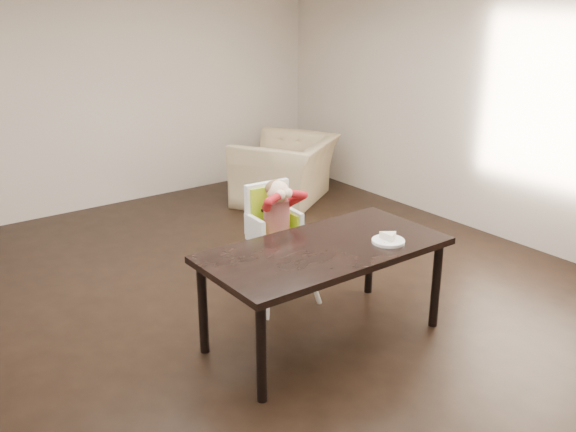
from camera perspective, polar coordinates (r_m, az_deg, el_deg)
ground at (r=5.29m, az=-1.85°, el=-8.80°), size 7.00×7.00×0.00m
room_walls at (r=4.70m, az=-2.10°, el=11.51°), size 6.02×7.02×2.71m
dining_table at (r=4.68m, az=3.29°, el=-3.64°), size 1.80×0.90×0.75m
high_chair at (r=5.27m, az=-1.14°, el=0.01°), size 0.47×0.47×1.06m
plate at (r=4.77m, az=8.92°, el=-2.04°), size 0.26×0.26×0.07m
armchair at (r=7.91m, az=-0.23°, el=5.05°), size 1.44×1.30×1.05m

